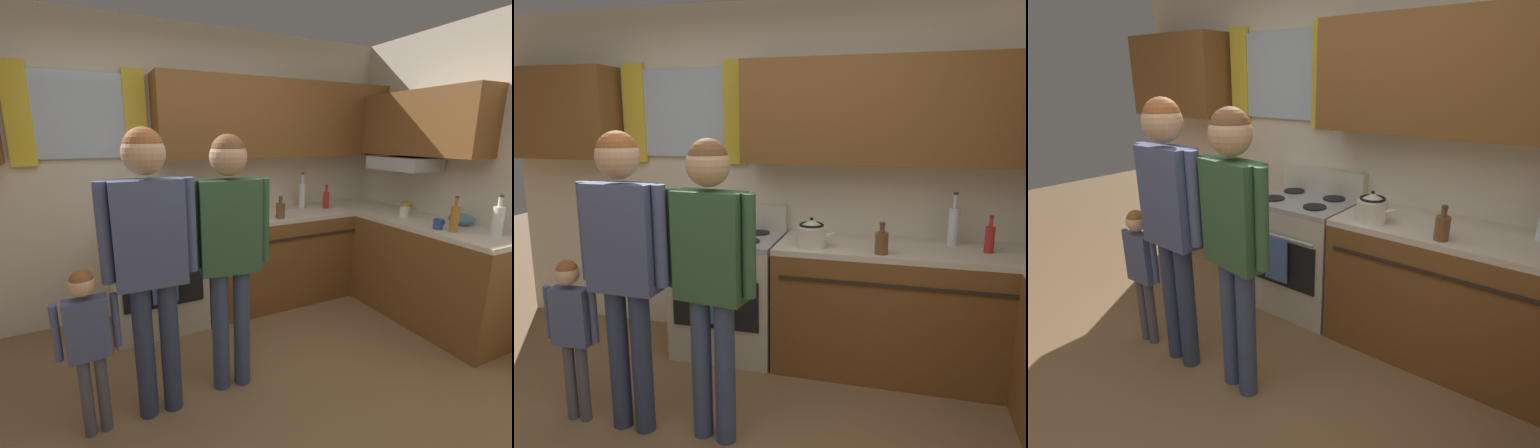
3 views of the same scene
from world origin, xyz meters
TOP-DOWN VIEW (x-y plane):
  - ground_plane at (0.00, 0.00)m, footprint 12.00×12.00m
  - back_wall_unit at (0.08, 1.82)m, footprint 4.60×0.42m
  - kitchen_counter_run at (1.52, 1.15)m, footprint 2.14×1.98m
  - stove_oven at (-0.24, 1.54)m, footprint 0.76×0.67m
  - bottle_tall_clear at (1.33, 1.67)m, footprint 0.07×0.07m
  - bottle_sauce_red at (1.54, 1.54)m, footprint 0.06×0.06m
  - bottle_squat_brown at (0.87, 1.32)m, footprint 0.08×0.08m
  - bottle_milk_white at (2.06, 0.09)m, footprint 0.08×0.08m
  - bottle_oil_amber at (1.87, 0.31)m, footprint 0.06×0.06m
  - mug_cobalt_blue at (1.83, 0.42)m, footprint 0.11×0.07m
  - mug_mustard_yellow at (2.19, 1.07)m, footprint 0.12×0.08m
  - mug_ceramic_white at (1.95, 0.87)m, footprint 0.13×0.08m
  - stovetop_kettle at (0.41, 1.38)m, footprint 0.27×0.20m
  - mixing_bowl at (2.14, 0.43)m, footprint 0.20×0.20m
  - adult_holding_child at (-0.45, 0.46)m, footprint 0.52×0.23m
  - adult_in_plaid at (0.04, 0.49)m, footprint 0.51×0.22m
  - small_child at (-0.80, 0.44)m, footprint 0.33×0.13m

SIDE VIEW (x-z plane):
  - ground_plane at x=0.00m, z-range 0.00..0.00m
  - kitchen_counter_run at x=1.52m, z-range 0.00..0.90m
  - stove_oven at x=-0.24m, z-range -0.08..1.02m
  - small_child at x=-0.80m, z-range 0.12..1.10m
  - mug_cobalt_blue at x=1.83m, z-range 0.90..0.99m
  - mug_mustard_yellow at x=2.19m, z-range 0.90..0.99m
  - mixing_bowl at x=2.14m, z-range 0.90..1.00m
  - mug_ceramic_white at x=1.95m, z-range 0.90..1.00m
  - bottle_squat_brown at x=0.87m, z-range 0.87..1.08m
  - bottle_sauce_red at x=1.54m, z-range 0.87..1.12m
  - stovetop_kettle at x=0.41m, z-range 0.89..1.10m
  - bottle_oil_amber at x=1.87m, z-range 0.87..1.15m
  - bottle_milk_white at x=2.06m, z-range 0.86..1.18m
  - adult_in_plaid at x=0.04m, z-range 0.21..1.87m
  - bottle_tall_clear at x=1.33m, z-range 0.86..1.22m
  - adult_holding_child at x=-0.45m, z-range 0.22..1.91m
  - back_wall_unit at x=0.08m, z-range 0.20..2.80m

